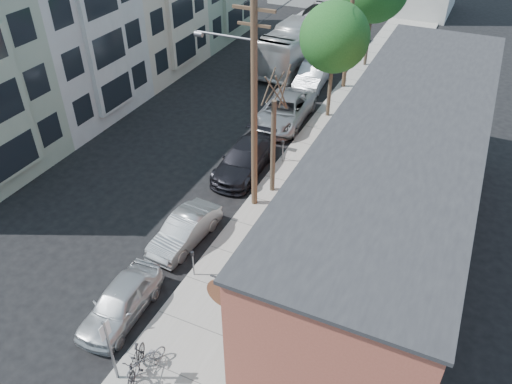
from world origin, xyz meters
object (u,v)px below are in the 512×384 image
at_px(tree_bare, 273,148).
at_px(parked_bike_b, 146,360).
at_px(car_4, 313,75).
at_px(bus, 304,39).
at_px(sign_post, 109,345).
at_px(parking_meter_near, 193,260).
at_px(patron_green, 255,320).
at_px(car_0, 121,302).
at_px(parking_meter_far, 283,148).
at_px(car_1, 185,230).
at_px(patio_chair_a, 257,345).
at_px(cyclist, 244,261).
at_px(patio_chair_b, 237,372).
at_px(utility_pole_near, 253,104).
at_px(car_2, 244,159).
at_px(car_3, 284,110).
at_px(tree_leafy_mid, 335,37).
at_px(patron_grey, 265,298).
at_px(parked_bike_a, 136,363).

height_order(tree_bare, parked_bike_b, tree_bare).
xyz_separation_m(car_4, bus, (-2.35, 4.43, 0.85)).
relative_size(sign_post, tree_bare, 0.57).
xyz_separation_m(parking_meter_near, patron_green, (3.56, -1.82, 0.13)).
bearing_deg(sign_post, car_0, 123.51).
relative_size(parking_meter_far, car_1, 0.31).
relative_size(patio_chair_a, cyclist, 0.59).
relative_size(patio_chair_b, cyclist, 0.59).
distance_m(patio_chair_a, cyclist, 3.80).
relative_size(patio_chair_a, patio_chair_b, 1.00).
distance_m(utility_pole_near, patron_green, 9.09).
bearing_deg(car_4, car_2, -92.55).
bearing_deg(patio_chair_b, car_4, 88.28).
bearing_deg(tree_bare, car_3, 107.52).
bearing_deg(patron_green, parked_bike_b, -50.56).
xyz_separation_m(patio_chair_b, car_0, (-5.17, 0.79, 0.10)).
height_order(sign_post, parking_meter_near, sign_post).
bearing_deg(parked_bike_b, utility_pole_near, 113.11).
distance_m(car_0, car_4, 22.64).
distance_m(tree_leafy_mid, patron_grey, 17.13).
relative_size(patio_chair_b, parked_bike_a, 0.49).
height_order(parked_bike_b, car_2, car_2).
distance_m(utility_pole_near, parked_bike_a, 11.20).
relative_size(tree_leafy_mid, cyclist, 4.69).
xyz_separation_m(patio_chair_a, car_4, (-5.79, 22.20, 0.23)).
relative_size(parked_bike_a, car_1, 0.45).
xyz_separation_m(parked_bike_b, bus, (-5.03, 28.68, 1.11)).
relative_size(tree_bare, patron_green, 2.54).
bearing_deg(patron_green, car_2, -155.88).
distance_m(parking_meter_near, parked_bike_a, 4.77).
height_order(patio_chair_a, car_4, car_4).
distance_m(utility_pole_near, bus, 19.71).
bearing_deg(car_3, patio_chair_b, -75.72).
xyz_separation_m(parking_meter_near, patio_chair_b, (3.72, -3.59, -0.39)).
bearing_deg(parked_bike_b, sign_post, -113.42).
bearing_deg(bus, car_1, -79.60).
bearing_deg(utility_pole_near, parked_bike_a, -87.43).
xyz_separation_m(utility_pole_near, bus, (-4.39, 18.84, -3.74)).
xyz_separation_m(car_1, car_4, (-0.45, 18.11, 0.16)).
bearing_deg(tree_leafy_mid, car_2, -105.01).
bearing_deg(patio_chair_a, sign_post, -168.68).
height_order(car_1, car_4, car_4).
xyz_separation_m(sign_post, car_3, (-1.80, 19.07, -1.02)).
xyz_separation_m(tree_bare, car_1, (-2.00, -5.06, -1.93)).
relative_size(sign_post, parked_bike_a, 1.57).
xyz_separation_m(parking_meter_far, patron_grey, (3.43, -10.15, -0.01)).
height_order(parking_meter_near, car_0, parking_meter_near).
height_order(utility_pole_near, car_4, utility_pole_near).
bearing_deg(car_1, parked_bike_b, -65.88).
xyz_separation_m(utility_pole_near, car_0, (-1.59, -8.23, -4.72)).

